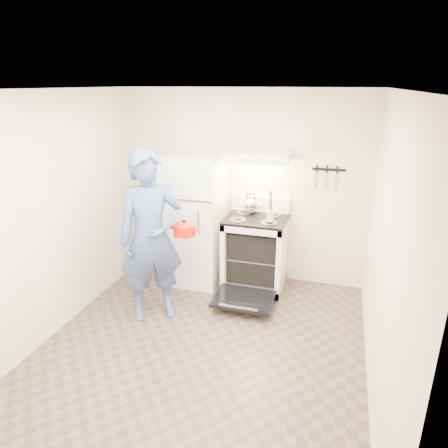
{
  "coord_description": "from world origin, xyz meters",
  "views": [
    {
      "loc": [
        1.19,
        -3.18,
        2.55
      ],
      "look_at": [
        -0.05,
        1.0,
        1.0
      ],
      "focal_mm": 32.0,
      "sensor_mm": 36.0,
      "label": 1
    }
  ],
  "objects_px": {
    "stove_body": "(255,254)",
    "dutch_oven": "(184,230)",
    "refrigerator": "(195,220)",
    "tea_kettle": "(250,203)",
    "person": "(151,238)"
  },
  "relations": [
    {
      "from": "stove_body",
      "to": "dutch_oven",
      "type": "distance_m",
      "value": 1.16
    },
    {
      "from": "stove_body",
      "to": "tea_kettle",
      "type": "xyz_separation_m",
      "value": [
        -0.11,
        0.16,
        0.63
      ]
    },
    {
      "from": "stove_body",
      "to": "person",
      "type": "relative_size",
      "value": 0.48
    },
    {
      "from": "dutch_oven",
      "to": "person",
      "type": "bearing_deg",
      "value": -144.19
    },
    {
      "from": "refrigerator",
      "to": "dutch_oven",
      "type": "bearing_deg",
      "value": -77.82
    },
    {
      "from": "refrigerator",
      "to": "person",
      "type": "height_order",
      "value": "person"
    },
    {
      "from": "stove_body",
      "to": "tea_kettle",
      "type": "bearing_deg",
      "value": 126.16
    },
    {
      "from": "person",
      "to": "dutch_oven",
      "type": "distance_m",
      "value": 0.38
    },
    {
      "from": "refrigerator",
      "to": "dutch_oven",
      "type": "xyz_separation_m",
      "value": [
        0.17,
        -0.78,
        0.16
      ]
    },
    {
      "from": "tea_kettle",
      "to": "dutch_oven",
      "type": "xyz_separation_m",
      "value": [
        -0.53,
        -0.96,
        -0.08
      ]
    },
    {
      "from": "tea_kettle",
      "to": "stove_body",
      "type": "bearing_deg",
      "value": -53.84
    },
    {
      "from": "refrigerator",
      "to": "stove_body",
      "type": "relative_size",
      "value": 1.85
    },
    {
      "from": "dutch_oven",
      "to": "tea_kettle",
      "type": "bearing_deg",
      "value": 61.11
    },
    {
      "from": "refrigerator",
      "to": "stove_body",
      "type": "distance_m",
      "value": 0.9
    },
    {
      "from": "stove_body",
      "to": "tea_kettle",
      "type": "distance_m",
      "value": 0.66
    }
  ]
}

